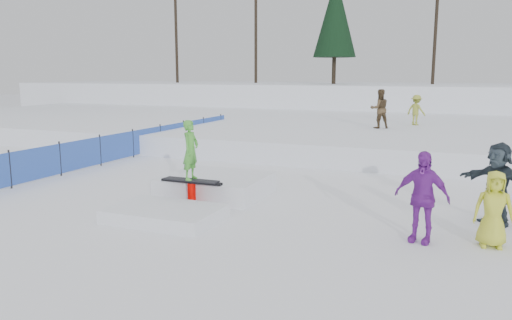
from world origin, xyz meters
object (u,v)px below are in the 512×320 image
at_px(walker_olive, 380,109).
at_px(jib_rail_feature, 203,190).
at_px(spectator_dark, 497,184).
at_px(safety_fence, 133,143).
at_px(spectator_purple, 422,197).
at_px(walker_ygreen, 416,110).
at_px(spectator_yellow, 494,209).

distance_m(walker_olive, jib_rail_feature, 11.98).
bearing_deg(spectator_dark, safety_fence, -157.99).
bearing_deg(spectator_purple, spectator_dark, 65.07).
bearing_deg(safety_fence, walker_ygreen, 42.08).
bearing_deg(jib_rail_feature, safety_fence, 139.06).
height_order(walker_ygreen, spectator_dark, walker_ygreen).
distance_m(walker_olive, spectator_yellow, 13.17).
distance_m(walker_olive, spectator_purple, 13.04).
bearing_deg(spectator_dark, spectator_yellow, -53.96).
relative_size(walker_ygreen, spectator_dark, 0.79).
bearing_deg(spectator_purple, jib_rail_feature, -179.08).
distance_m(safety_fence, jib_rail_feature, 7.55).
height_order(walker_ygreen, jib_rail_feature, walker_ygreen).
xyz_separation_m(safety_fence, jib_rail_feature, (5.70, -4.94, -0.25)).
bearing_deg(safety_fence, spectator_yellow, -25.44).
xyz_separation_m(spectator_yellow, jib_rail_feature, (-6.56, 0.89, -0.42)).
relative_size(safety_fence, spectator_yellow, 11.08).
bearing_deg(safety_fence, jib_rail_feature, -40.94).
relative_size(safety_fence, spectator_dark, 9.00).
height_order(safety_fence, spectator_dark, spectator_dark).
xyz_separation_m(spectator_purple, jib_rail_feature, (-5.30, 1.10, -0.58)).
xyz_separation_m(walker_ygreen, jib_rail_feature, (-3.95, -13.65, -1.20)).
height_order(spectator_purple, jib_rail_feature, jib_rail_feature).
xyz_separation_m(safety_fence, spectator_yellow, (12.26, -5.83, 0.17)).
relative_size(walker_ygreen, spectator_yellow, 0.98).
bearing_deg(walker_olive, walker_ygreen, -151.31).
distance_m(walker_olive, walker_ygreen, 2.46).
distance_m(safety_fence, walker_olive, 10.68).
relative_size(spectator_yellow, jib_rail_feature, 0.33).
distance_m(spectator_purple, spectator_dark, 2.29).
distance_m(walker_olive, spectator_dark, 11.70).
xyz_separation_m(safety_fence, spectator_dark, (12.40, -4.24, 0.34)).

